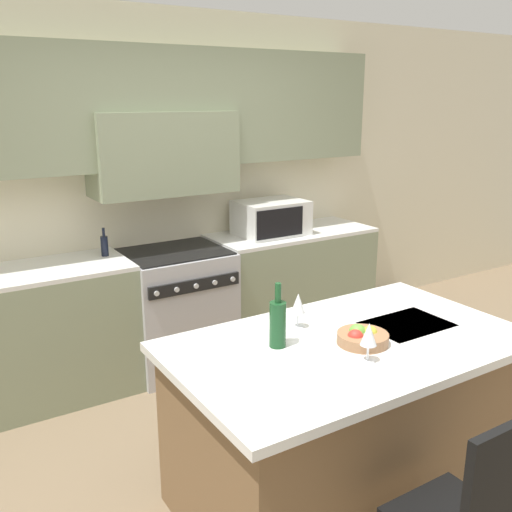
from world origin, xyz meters
name	(u,v)px	position (x,y,z in m)	size (l,w,h in m)	color
ground_plane	(310,484)	(0.00, 0.00, 0.00)	(10.00, 10.00, 0.00)	#7A664C
back_cabinetry	(157,158)	(0.00, 1.99, 1.60)	(10.00, 0.46, 2.70)	beige
back_counter	(176,307)	(0.00, 1.75, 0.47)	(3.62, 0.62, 0.94)	gray
range_stove	(177,309)	(0.00, 1.72, 0.47)	(0.77, 0.70, 0.93)	#B7B7BC
microwave	(271,218)	(0.88, 1.74, 1.09)	(0.56, 0.42, 0.28)	silver
kitchen_island	(346,420)	(0.09, -0.16, 0.45)	(1.77, 1.05, 0.89)	brown
wine_bottle	(278,323)	(-0.24, -0.02, 1.02)	(0.08, 0.08, 0.32)	#194723
wine_glass_near	(369,335)	(0.01, -0.38, 1.02)	(0.08, 0.08, 0.19)	white
wine_glass_far	(298,304)	(-0.02, 0.11, 1.02)	(0.08, 0.08, 0.19)	white
fruit_bowl	(362,337)	(0.12, -0.21, 0.93)	(0.25, 0.25, 0.09)	#996B47
oil_bottle_on_counter	(104,245)	(-0.50, 1.82, 1.02)	(0.05, 0.05, 0.21)	black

